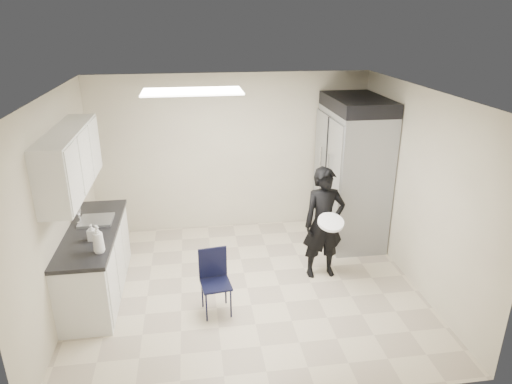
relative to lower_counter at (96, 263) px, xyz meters
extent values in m
plane|color=#C2B498|center=(1.95, -0.20, -0.43)|extent=(4.50, 4.50, 0.00)
plane|color=silver|center=(1.95, -0.20, 2.17)|extent=(4.50, 4.50, 0.00)
plane|color=beige|center=(1.95, 1.80, 0.87)|extent=(4.50, 0.00, 4.50)
plane|color=beige|center=(-0.30, -0.20, 0.87)|extent=(0.00, 4.00, 4.00)
plane|color=beige|center=(4.20, -0.20, 0.87)|extent=(0.00, 4.00, 4.00)
cube|color=white|center=(1.35, 0.20, 2.14)|extent=(1.20, 0.60, 0.02)
cube|color=silver|center=(0.00, 0.00, 0.00)|extent=(0.60, 1.90, 0.86)
cube|color=black|center=(0.00, 0.00, 0.46)|extent=(0.64, 1.95, 0.05)
cube|color=gray|center=(0.02, 0.25, 0.44)|extent=(0.42, 0.40, 0.14)
cylinder|color=silver|center=(-0.18, 0.25, 0.59)|extent=(0.02, 0.02, 0.24)
cube|color=silver|center=(-0.13, 0.00, 1.40)|extent=(0.35, 1.80, 0.75)
cube|color=black|center=(-0.19, 1.15, 1.19)|extent=(0.22, 0.30, 0.35)
cube|color=yellow|center=(-0.29, -0.10, 0.79)|extent=(0.00, 0.12, 0.07)
cube|color=yellow|center=(-0.29, 0.10, 0.75)|extent=(0.00, 0.12, 0.07)
cube|color=gray|center=(3.78, 1.07, 0.62)|extent=(0.80, 1.35, 2.10)
cube|color=black|center=(3.78, 1.07, 1.77)|extent=(0.80, 1.35, 0.20)
cube|color=black|center=(1.51, -0.67, -0.04)|extent=(0.39, 0.39, 0.79)
imported|color=black|center=(3.03, 0.01, 0.36)|extent=(0.60, 0.42, 1.58)
cylinder|color=white|center=(3.05, -0.24, 0.49)|extent=(0.36, 0.36, 0.04)
imported|color=silver|center=(0.21, -0.61, 0.65)|extent=(0.18, 0.18, 0.33)
imported|color=silver|center=(0.08, -0.30, 0.59)|extent=(0.11, 0.11, 0.21)
camera|label=1|loc=(1.31, -5.41, 3.01)|focal=32.00mm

